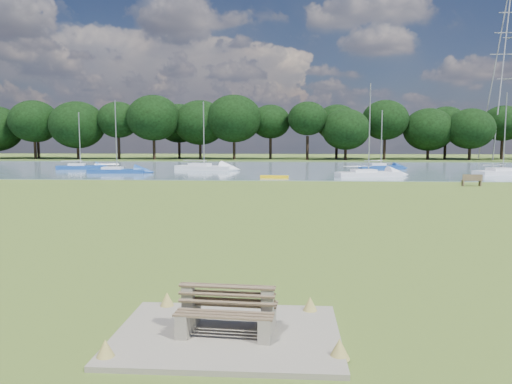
# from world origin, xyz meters

# --- Properties ---
(ground) EXTENTS (220.00, 220.00, 0.00)m
(ground) POSITION_xyz_m (0.00, 0.00, 0.00)
(ground) COLOR olive
(river) EXTENTS (220.00, 40.00, 0.10)m
(river) POSITION_xyz_m (0.00, 42.00, 0.00)
(river) COLOR slate
(river) RESTS_ON ground
(far_bank) EXTENTS (220.00, 20.00, 0.40)m
(far_bank) POSITION_xyz_m (0.00, 72.00, 0.00)
(far_bank) COLOR #4C6626
(far_bank) RESTS_ON ground
(concrete_pad) EXTENTS (4.20, 3.20, 0.10)m
(concrete_pad) POSITION_xyz_m (0.00, -14.00, 0.05)
(concrete_pad) COLOR gray
(concrete_pad) RESTS_ON ground
(bench_pair) EXTENTS (1.89, 1.20, 0.98)m
(bench_pair) POSITION_xyz_m (0.00, -14.00, 0.50)
(bench_pair) COLOR gray
(bench_pair) RESTS_ON concrete_pad
(riverbank_bench) EXTENTS (1.56, 0.49, 0.96)m
(riverbank_bench) POSITION_xyz_m (15.79, 17.95, 0.48)
(riverbank_bench) COLOR brown
(riverbank_bench) RESTS_ON ground
(kayak) EXTENTS (2.75, 0.95, 0.27)m
(kayak) POSITION_xyz_m (-0.27, 24.57, 0.18)
(kayak) COLOR yellow
(kayak) RESTS_ON river
(pylon) EXTENTS (6.71, 4.70, 30.57)m
(pylon) POSITION_xyz_m (39.94, 70.00, 19.14)
(pylon) COLOR #A6A6A6
(pylon) RESTS_ON far_bank
(tree_line) EXTENTS (145.63, 9.16, 11.08)m
(tree_line) POSITION_xyz_m (1.21, 68.00, 6.62)
(tree_line) COLOR black
(tree_line) RESTS_ON far_bank
(sailboat_0) EXTENTS (6.25, 2.15, 7.99)m
(sailboat_0) POSITION_xyz_m (-17.92, 30.79, 0.46)
(sailboat_0) COLOR navy
(sailboat_0) RESTS_ON river
(sailboat_1) EXTENTS (5.85, 2.97, 7.08)m
(sailboat_1) POSITION_xyz_m (-24.95, 37.60, 0.48)
(sailboat_1) COLOR navy
(sailboat_1) RESTS_ON river
(sailboat_3) EXTENTS (6.81, 4.35, 8.55)m
(sailboat_3) POSITION_xyz_m (23.41, 30.68, 0.50)
(sailboat_3) COLOR silver
(sailboat_3) RESTS_ON river
(sailboat_4) EXTENTS (6.78, 3.55, 9.17)m
(sailboat_4) POSITION_xyz_m (8.95, 27.15, 0.51)
(sailboat_4) COLOR silver
(sailboat_4) RESTS_ON river
(sailboat_5) EXTENTS (7.41, 4.00, 8.24)m
(sailboat_5) POSITION_xyz_m (-9.30, 37.18, 0.53)
(sailboat_5) COLOR silver
(sailboat_5) RESTS_ON river
(sailboat_6) EXTENTS (5.51, 2.57, 7.30)m
(sailboat_6) POSITION_xyz_m (12.46, 39.90, 0.51)
(sailboat_6) COLOR navy
(sailboat_6) RESTS_ON river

